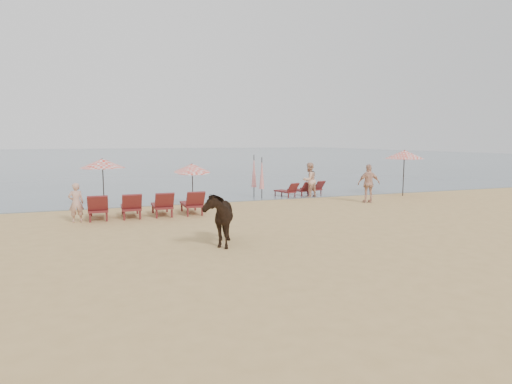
# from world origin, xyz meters

# --- Properties ---
(ground) EXTENTS (120.00, 120.00, 0.00)m
(ground) POSITION_xyz_m (0.00, 0.00, 0.00)
(ground) COLOR tan
(ground) RESTS_ON ground
(sea) EXTENTS (160.00, 140.00, 0.06)m
(sea) POSITION_xyz_m (0.00, 80.00, 0.00)
(sea) COLOR #51606B
(sea) RESTS_ON ground
(lounger_cluster_left) EXTENTS (4.40, 1.90, 0.70)m
(lounger_cluster_left) POSITION_xyz_m (-3.81, 7.20, 0.48)
(lounger_cluster_left) COLOR maroon
(lounger_cluster_left) RESTS_ON ground
(lounger_cluster_right) EXTENTS (2.83, 2.13, 0.55)m
(lounger_cluster_right) POSITION_xyz_m (4.78, 10.91, 0.38)
(lounger_cluster_right) COLOR maroon
(lounger_cluster_right) RESTS_ON ground
(umbrella_open_left_a) EXTENTS (1.96, 1.96, 2.24)m
(umbrella_open_left_a) POSITION_xyz_m (-5.40, 10.44, 2.01)
(umbrella_open_left_a) COLOR black
(umbrella_open_left_a) RESTS_ON ground
(umbrella_open_left_b) EXTENTS (1.63, 1.66, 2.08)m
(umbrella_open_left_b) POSITION_xyz_m (-1.57, 9.14, 1.80)
(umbrella_open_left_b) COLOR black
(umbrella_open_left_b) RESTS_ON ground
(umbrella_open_right) EXTENTS (2.07, 2.07, 2.52)m
(umbrella_open_right) POSITION_xyz_m (10.08, 9.02, 2.27)
(umbrella_open_right) COLOR black
(umbrella_open_right) RESTS_ON ground
(umbrella_closed_left) EXTENTS (0.26, 0.26, 2.17)m
(umbrella_closed_left) POSITION_xyz_m (2.36, 10.57, 1.33)
(umbrella_closed_left) COLOR black
(umbrella_closed_left) RESTS_ON ground
(umbrella_closed_right) EXTENTS (0.28, 0.28, 2.27)m
(umbrella_closed_right) POSITION_xyz_m (2.17, 11.24, 1.40)
(umbrella_closed_right) COLOR black
(umbrella_closed_right) RESTS_ON ground
(cow) EXTENTS (1.33, 2.07, 1.61)m
(cow) POSITION_xyz_m (-2.32, 1.90, 0.81)
(cow) COLOR black
(cow) RESTS_ON ground
(beachgoer_left) EXTENTS (0.59, 0.43, 1.48)m
(beachgoer_left) POSITION_xyz_m (-6.40, 6.99, 0.74)
(beachgoer_left) COLOR tan
(beachgoer_left) RESTS_ON ground
(beachgoer_right_a) EXTENTS (1.09, 0.97, 1.86)m
(beachgoer_right_a) POSITION_xyz_m (4.95, 10.24, 0.93)
(beachgoer_right_a) COLOR #E3AC8E
(beachgoer_right_a) RESTS_ON ground
(beachgoer_right_b) EXTENTS (1.18, 0.70, 1.88)m
(beachgoer_right_b) POSITION_xyz_m (6.80, 7.53, 0.94)
(beachgoer_right_b) COLOR #D7A086
(beachgoer_right_b) RESTS_ON ground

